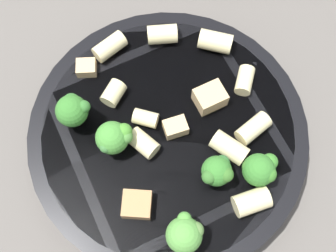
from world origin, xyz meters
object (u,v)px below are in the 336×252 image
object	(u,v)px
broccoli_floret_3	(185,234)
rigatoni_2	(253,128)
rigatoni_5	(113,93)
rigatoni_7	(145,118)
pasta_bowl	(168,135)
rigatoni_1	(252,202)
rigatoni_3	(143,143)
broccoli_floret_1	(73,110)
rigatoni_9	(245,80)
chicken_chunk_2	(86,68)
rigatoni_8	(215,41)
chicken_chunk_1	(176,132)
rigatoni_4	(167,34)
broccoli_floret_0	(260,170)
chicken_chunk_0	(210,98)
chicken_chunk_3	(137,205)
broccoli_floret_2	(114,138)
rigatoni_0	(110,47)
broccoli_floret_4	(217,171)
rigatoni_6	(229,148)

from	to	relation	value
broccoli_floret_3	rigatoni_2	distance (m)	0.11
rigatoni_5	rigatoni_7	size ratio (longest dim) A/B	1.00
pasta_bowl	rigatoni_2	size ratio (longest dim) A/B	8.18
rigatoni_1	rigatoni_3	size ratio (longest dim) A/B	1.12
broccoli_floret_1	rigatoni_5	size ratio (longest dim) A/B	1.80
pasta_bowl	rigatoni_9	bearing A→B (deg)	119.85
rigatoni_2	chicken_chunk_2	size ratio (longest dim) A/B	1.72
rigatoni_8	chicken_chunk_1	world-z (taller)	rigatoni_8
chicken_chunk_1	chicken_chunk_2	distance (m)	0.10
chicken_chunk_2	rigatoni_4	bearing A→B (deg)	111.25
rigatoni_7	broccoli_floret_3	bearing A→B (deg)	14.62
broccoli_floret_0	broccoli_floret_1	distance (m)	0.15
rigatoni_3	broccoli_floret_1	bearing A→B (deg)	-115.45
chicken_chunk_0	chicken_chunk_3	bearing A→B (deg)	-36.77
rigatoni_9	rigatoni_4	bearing A→B (deg)	-127.31
rigatoni_4	chicken_chunk_3	distance (m)	0.15
broccoli_floret_2	broccoli_floret_3	xyz separation A→B (m)	(0.08, 0.05, 0.00)
broccoli_floret_3	chicken_chunk_3	xyz separation A→B (m)	(-0.03, -0.03, -0.02)
broccoli_floret_0	broccoli_floret_3	size ratio (longest dim) A/B	0.84
rigatoni_7	rigatoni_2	bearing A→B (deg)	80.69
pasta_bowl	rigatoni_8	distance (m)	0.09
broccoli_floret_2	broccoli_floret_3	size ratio (longest dim) A/B	0.89
broccoli_floret_2	rigatoni_8	xyz separation A→B (m)	(-0.09, 0.09, -0.01)
broccoli_floret_3	rigatoni_0	size ratio (longest dim) A/B	1.26
rigatoni_3	chicken_chunk_3	size ratio (longest dim) A/B	1.10
pasta_bowl	rigatoni_3	distance (m)	0.03
rigatoni_1	broccoli_floret_4	bearing A→B (deg)	-131.38
rigatoni_4	rigatoni_6	distance (m)	0.12
chicken_chunk_3	rigatoni_8	bearing A→B (deg)	152.09
pasta_bowl	rigatoni_0	bearing A→B (deg)	-149.06
rigatoni_2	rigatoni_4	size ratio (longest dim) A/B	1.10
broccoli_floret_0	broccoli_floret_1	world-z (taller)	broccoli_floret_1
rigatoni_1	rigatoni_5	distance (m)	0.14
broccoli_floret_4	rigatoni_2	distance (m)	0.05
rigatoni_4	rigatoni_9	distance (m)	0.08
pasta_bowl	broccoli_floret_4	size ratio (longest dim) A/B	7.31
rigatoni_9	chicken_chunk_3	size ratio (longest dim) A/B	1.07
broccoli_floret_2	chicken_chunk_1	bearing A→B (deg)	97.79
rigatoni_5	rigatoni_9	bearing A→B (deg)	93.04
pasta_bowl	chicken_chunk_0	world-z (taller)	chicken_chunk_0
rigatoni_4	rigatoni_9	bearing A→B (deg)	52.69
broccoli_floret_4	rigatoni_0	bearing A→B (deg)	-145.91
rigatoni_6	chicken_chunk_0	world-z (taller)	same
rigatoni_4	chicken_chunk_2	bearing A→B (deg)	-68.75
pasta_bowl	broccoli_floret_2	distance (m)	0.06
rigatoni_5	chicken_chunk_0	world-z (taller)	chicken_chunk_0
rigatoni_1	rigatoni_9	xyz separation A→B (m)	(-0.10, 0.01, -0.00)
pasta_bowl	broccoli_floret_4	xyz separation A→B (m)	(0.04, 0.04, 0.03)
broccoli_floret_2	rigatoni_8	world-z (taller)	broccoli_floret_2
broccoli_floret_2	rigatoni_4	xyz separation A→B (m)	(-0.10, 0.05, -0.01)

